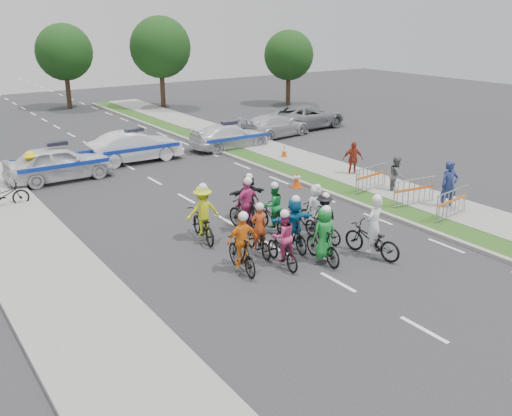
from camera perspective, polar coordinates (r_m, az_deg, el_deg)
ground at (r=16.02m, az=8.19°, el=-7.37°), size 90.00×90.00×0.00m
curb_right at (r=22.63m, az=9.35°, el=0.74°), size 0.20×60.00×0.12m
grass_strip at (r=23.10m, az=10.61°, el=1.03°), size 1.20×60.00×0.11m
sidewalk_right at (r=24.35m, az=13.65°, el=1.77°), size 2.40×60.00×0.13m
sidewalk_left at (r=17.32m, az=-20.12°, el=-6.08°), size 3.00×60.00×0.13m
rider_0 at (r=17.58m, az=11.56°, el=-2.77°), size 1.04×2.05×2.00m
rider_1 at (r=16.92m, az=6.75°, el=-3.20°), size 0.80×1.76×1.81m
rider_2 at (r=16.62m, az=2.66°, el=-3.68°), size 0.81×1.79×1.77m
rider_3 at (r=16.22m, az=-1.41°, el=-4.06°), size 0.97×1.81×1.85m
rider_4 at (r=18.49m, az=6.73°, el=-1.39°), size 0.96×1.67×1.68m
rider_5 at (r=17.70m, az=3.79°, el=-1.88°), size 1.49×1.77×1.81m
rider_6 at (r=17.43m, az=0.22°, el=-2.89°), size 0.81×1.72×1.68m
rider_7 at (r=19.40m, az=5.92°, el=-0.39°), size 0.70×1.58×1.66m
rider_8 at (r=19.19m, az=1.69°, el=-0.48°), size 0.76×1.76×1.77m
rider_9 at (r=19.13m, az=-0.93°, el=-0.27°), size 1.02×1.90×1.95m
rider_10 at (r=18.48m, az=-5.34°, el=-1.03°), size 1.18×2.01×1.96m
rider_11 at (r=20.31m, az=-0.79°, el=0.86°), size 1.42×1.69×1.72m
police_car_0 at (r=26.55m, az=-19.11°, el=4.29°), size 4.60×1.87×1.56m
police_car_1 at (r=28.91m, az=-11.99°, el=6.02°), size 4.61×1.69×1.51m
police_car_2 at (r=31.22m, az=-2.66°, el=7.18°), size 4.56×1.87×1.32m
civilian_sedan at (r=34.11m, az=1.92°, el=8.23°), size 4.87×2.60×1.34m
civilian_suv at (r=36.81m, az=5.02°, el=9.11°), size 5.62×2.93×1.51m
spectator_0 at (r=22.37m, az=18.74°, el=2.11°), size 0.80×0.66×1.88m
spectator_1 at (r=23.96m, az=13.89°, el=3.22°), size 0.94×0.90×1.53m
spectator_2 at (r=26.03m, az=9.65°, el=4.84°), size 1.01×0.76×1.60m
marshal_hiviz at (r=25.84m, az=-21.53°, el=3.60°), size 1.04×0.64×1.55m
barrier_0 at (r=21.43m, az=18.97°, el=0.29°), size 2.05×0.75×1.12m
barrier_1 at (r=22.44m, az=15.52°, el=1.46°), size 2.05×0.76×1.12m
barrier_2 at (r=23.90m, az=11.42°, el=2.85°), size 2.05×0.77×1.12m
cone_0 at (r=24.19m, az=4.10°, el=2.84°), size 0.40×0.40×0.70m
cone_1 at (r=28.90m, az=2.84°, el=5.56°), size 0.40×0.40×0.70m
parked_bike at (r=23.59m, az=-23.97°, el=1.15°), size 1.90×0.77×0.98m
tree_1 at (r=44.72m, az=-9.54°, el=15.56°), size 4.55×4.55×6.82m
tree_2 at (r=46.00m, az=3.30°, el=15.00°), size 3.85×3.85×5.77m
tree_4 at (r=46.38m, az=-18.64°, el=14.54°), size 4.20×4.20×6.30m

